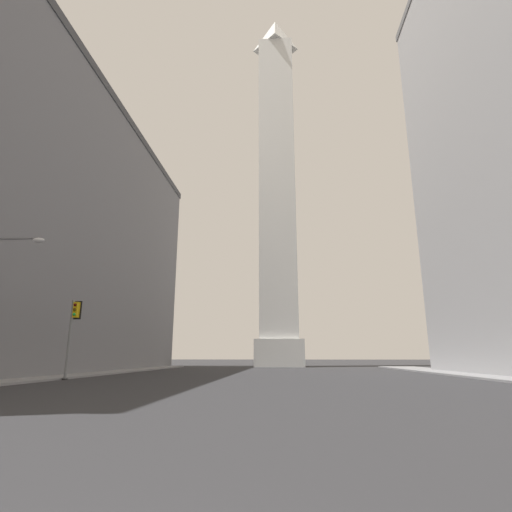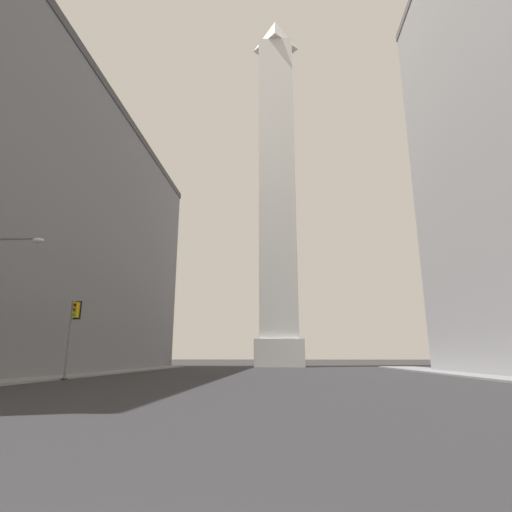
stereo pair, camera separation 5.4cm
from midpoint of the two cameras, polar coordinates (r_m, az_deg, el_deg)
obelisk at (r=70.98m, az=3.08°, el=10.77°), size 7.58×7.58×64.97m
traffic_light_mid_left at (r=31.61m, az=-24.73°, el=-9.13°), size 0.80×0.52×5.52m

